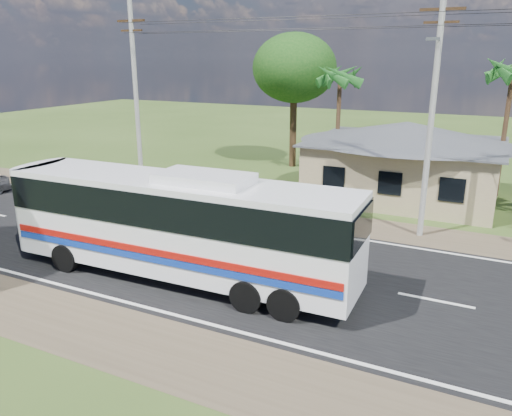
{
  "coord_description": "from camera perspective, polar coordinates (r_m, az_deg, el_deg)",
  "views": [
    {
      "loc": [
        5.68,
        -16.41,
        7.98
      ],
      "look_at": [
        -2.78,
        1.0,
        2.06
      ],
      "focal_mm": 35.0,
      "sensor_mm": 36.0,
      "label": 1
    }
  ],
  "objects": [
    {
      "name": "ground",
      "position": [
        19.11,
        6.26,
        -7.79
      ],
      "size": [
        120.0,
        120.0,
        0.0
      ],
      "primitive_type": "plane",
      "color": "#2E4418",
      "rests_on": "ground"
    },
    {
      "name": "palm_far",
      "position": [
        33.85,
        9.6,
        14.57
      ],
      "size": [
        2.8,
        2.8,
        7.7
      ],
      "color": "#47301E",
      "rests_on": "ground"
    },
    {
      "name": "utility_poles",
      "position": [
        23.19,
        18.68,
        10.66
      ],
      "size": [
        32.8,
        2.22,
        11.0
      ],
      "color": "#9E9E99",
      "rests_on": "ground"
    },
    {
      "name": "coach_bus",
      "position": [
        18.2,
        -8.79,
        -1.19
      ],
      "size": [
        13.37,
        3.17,
        4.13
      ],
      "rotation": [
        0.0,
        0.0,
        0.03
      ],
      "color": "white",
      "rests_on": "ground"
    },
    {
      "name": "road",
      "position": [
        19.11,
        6.26,
        -7.77
      ],
      "size": [
        120.0,
        16.0,
        0.03
      ],
      "color": "black",
      "rests_on": "ground"
    },
    {
      "name": "house",
      "position": [
        30.25,
        16.71,
        6.13
      ],
      "size": [
        12.4,
        10.0,
        5.0
      ],
      "color": "tan",
      "rests_on": "ground"
    },
    {
      "name": "tree_behind_house",
      "position": [
        37.04,
        4.41,
        15.62
      ],
      "size": [
        6.0,
        6.0,
        9.61
      ],
      "color": "#47301E",
      "rests_on": "ground"
    }
  ]
}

